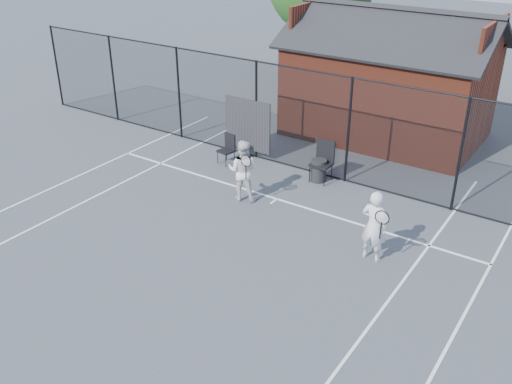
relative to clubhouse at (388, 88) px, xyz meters
The scene contains 9 objects.
ground 9.16m from the clubhouse, 93.18° to the right, with size 80.00×80.00×0.00m, color #42474C.
court_lines 10.46m from the clubhouse, 92.77° to the right, with size 11.02×18.00×0.01m.
fence 4.09m from the clubhouse, 101.37° to the right, with size 22.04×3.00×3.00m.
clubhouse is the anchor object (origin of this frame).
player_front 7.74m from the clubhouse, 69.49° to the right, with size 0.75×0.56×1.65m.
player_back 6.64m from the clubhouse, 101.07° to the right, with size 0.97×0.86×1.65m.
chair_left 5.85m from the clubhouse, 121.35° to the right, with size 0.43×0.44×0.89m, color black.
chair_right 4.52m from the clubhouse, 90.78° to the right, with size 0.55×0.57×1.14m, color black.
waste_bin 4.59m from the clubhouse, 91.67° to the right, with size 0.44×0.44×0.64m, color black.
Camera 1 is at (6.96, -8.38, 7.06)m, focal length 40.00 mm.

